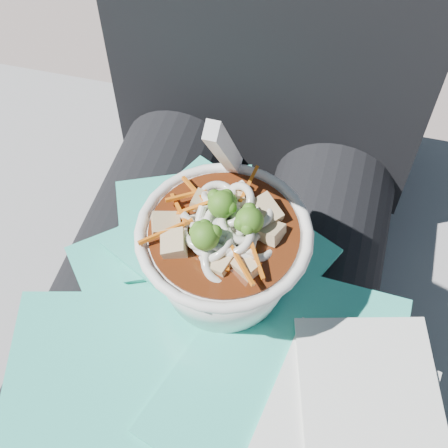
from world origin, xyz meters
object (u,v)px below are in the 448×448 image
(stone_ledge, at_px, (236,331))
(lap, at_px, (201,340))
(person_body, at_px, (226,248))
(udon_bowl, at_px, (224,250))
(plastic_bag, at_px, (208,325))

(stone_ledge, distance_m, lap, 0.32)
(person_body, bearing_deg, udon_bowl, -76.23)
(stone_ledge, distance_m, plastic_bag, 0.40)
(lap, relative_size, plastic_bag, 1.36)
(lap, xyz_separation_m, udon_bowl, (0.02, 0.02, 0.14))
(plastic_bag, height_order, udon_bowl, udon_bowl)
(lap, xyz_separation_m, plastic_bag, (0.01, -0.02, 0.08))
(lap, height_order, udon_bowl, udon_bowl)
(stone_ledge, bearing_deg, udon_bowl, -82.38)
(lap, height_order, person_body, person_body)
(udon_bowl, bearing_deg, person_body, 103.77)
(lap, relative_size, person_body, 0.49)
(lap, bearing_deg, stone_ledge, 90.00)
(stone_ledge, relative_size, lap, 2.08)
(lap, distance_m, udon_bowl, 0.14)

